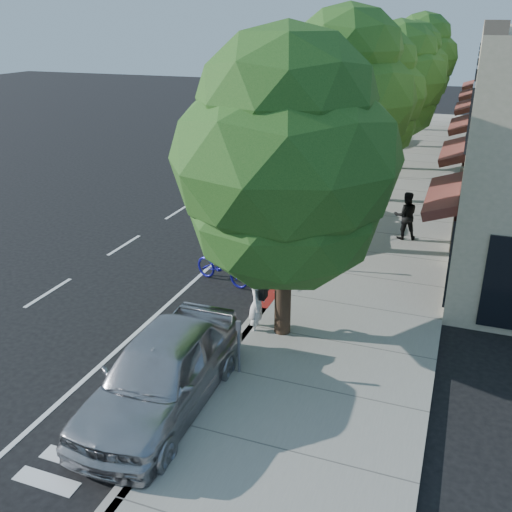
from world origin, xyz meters
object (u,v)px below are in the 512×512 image
at_px(silver_suv, 305,212).
at_px(street_tree_3, 396,82).
at_px(street_tree_2, 376,97).
at_px(white_pickup, 350,135).
at_px(street_tree_4, 410,71).
at_px(dark_sedan, 292,185).
at_px(near_car_a, 162,373).
at_px(street_tree_1, 345,104).
at_px(street_tree_5, 420,60).
at_px(dark_suv_far, 354,131).
at_px(pedestrian, 406,216).
at_px(bicycle, 222,267).
at_px(street_tree_0, 286,164).
at_px(cyclist, 257,304).

bearing_deg(silver_suv, street_tree_3, 73.72).
bearing_deg(street_tree_2, white_pickup, 105.74).
xyz_separation_m(street_tree_4, dark_sedan, (-3.10, -13.00, -3.79)).
bearing_deg(street_tree_3, near_car_a, -93.73).
bearing_deg(street_tree_1, street_tree_4, 90.00).
xyz_separation_m(street_tree_5, dark_sedan, (-3.10, -19.00, -4.06)).
bearing_deg(dark_suv_far, pedestrian, -65.21).
bearing_deg(street_tree_2, pedestrian, -64.93).
relative_size(street_tree_1, silver_suv, 1.43).
xyz_separation_m(street_tree_3, silver_suv, (-1.55, -10.50, -3.69)).
distance_m(street_tree_2, bicycle, 10.69).
bearing_deg(silver_suv, white_pickup, 87.83).
xyz_separation_m(street_tree_0, street_tree_4, (-0.00, 24.00, 0.16)).
distance_m(street_tree_2, pedestrian, 5.86).
xyz_separation_m(street_tree_3, dark_suv_far, (-3.05, 5.98, -3.58)).
distance_m(silver_suv, pedestrian, 3.59).
bearing_deg(street_tree_0, bicycle, 137.80).
relative_size(dark_suv_far, near_car_a, 1.05).
height_order(street_tree_1, cyclist, street_tree_1).
xyz_separation_m(street_tree_2, cyclist, (-0.65, -12.04, -3.59)).
distance_m(street_tree_5, near_car_a, 33.76).
bearing_deg(street_tree_2, street_tree_5, 90.00).
distance_m(street_tree_1, silver_suv, 4.67).
bearing_deg(street_tree_5, bicycle, -95.48).
distance_m(silver_suv, near_car_a, 11.00).
xyz_separation_m(street_tree_3, pedestrian, (2.02, -10.32, -3.46)).
bearing_deg(street_tree_0, near_car_a, -111.80).
height_order(street_tree_1, dark_suv_far, street_tree_1).
height_order(street_tree_0, near_car_a, street_tree_0).
bearing_deg(street_tree_3, street_tree_1, -90.00).
height_order(cyclist, dark_sedan, cyclist).
bearing_deg(street_tree_4, dark_sedan, -103.41).
relative_size(silver_suv, white_pickup, 1.03).
height_order(street_tree_0, street_tree_5, street_tree_5).
bearing_deg(street_tree_1, dark_suv_far, 99.64).
xyz_separation_m(street_tree_0, pedestrian, (2.02, 7.68, -3.38)).
bearing_deg(pedestrian, bicycle, 31.71).
xyz_separation_m(street_tree_0, street_tree_2, (-0.00, 12.00, 0.04)).
relative_size(street_tree_0, cyclist, 4.47).
distance_m(street_tree_1, street_tree_3, 12.01).
height_order(street_tree_4, pedestrian, street_tree_4).
bearing_deg(pedestrian, near_car_a, 56.20).
bearing_deg(street_tree_0, street_tree_3, 90.00).
xyz_separation_m(silver_suv, pedestrian, (3.57, 0.18, 0.24)).
bearing_deg(street_tree_4, street_tree_5, 90.00).
distance_m(street_tree_3, pedestrian, 11.07).
bearing_deg(street_tree_0, silver_suv, 101.71).
xyz_separation_m(street_tree_5, cyclist, (-0.65, -30.04, -3.98)).
distance_m(bicycle, white_pickup, 20.60).
relative_size(street_tree_3, street_tree_5, 0.94).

